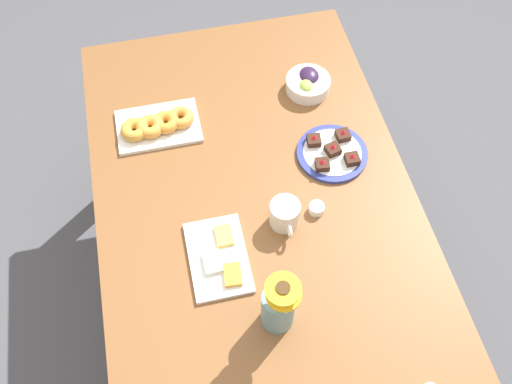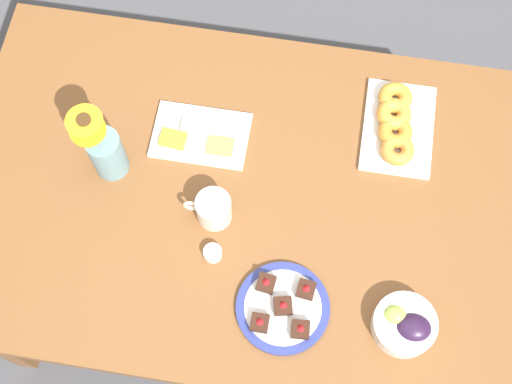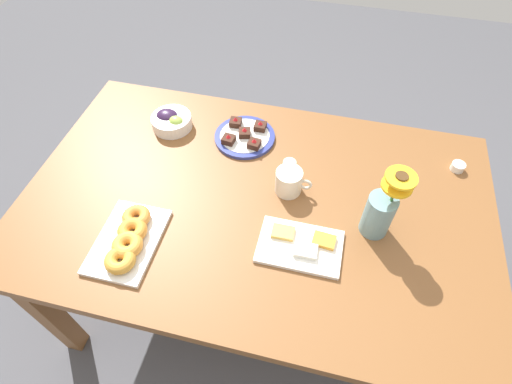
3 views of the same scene
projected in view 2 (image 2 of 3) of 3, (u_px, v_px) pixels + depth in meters
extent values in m
plane|color=#4C4C51|center=(256.00, 273.00, 2.57)|extent=(6.00, 6.00, 0.00)
cube|color=brown|center=(256.00, 200.00, 1.90)|extent=(1.60, 1.00, 0.04)
cube|color=brown|center=(491.00, 157.00, 2.35)|extent=(0.07, 0.07, 0.70)
cube|color=brown|center=(69.00, 96.00, 2.44)|extent=(0.07, 0.07, 0.70)
cylinder|color=silver|center=(214.00, 209.00, 1.82)|extent=(0.09, 0.09, 0.09)
cylinder|color=brown|center=(213.00, 204.00, 1.78)|extent=(0.08, 0.08, 0.00)
torus|color=silver|center=(192.00, 206.00, 1.82)|extent=(0.05, 0.01, 0.05)
cylinder|color=white|center=(404.00, 325.00, 1.73)|extent=(0.16, 0.16, 0.05)
ellipsoid|color=#2D1938|center=(414.00, 328.00, 1.71)|extent=(0.09, 0.07, 0.04)
ellipsoid|color=#9EC14C|center=(395.00, 315.00, 1.72)|extent=(0.05, 0.05, 0.04)
cube|color=white|center=(201.00, 135.00, 1.94)|extent=(0.26, 0.17, 0.01)
cube|color=#EFB74C|center=(220.00, 146.00, 1.91)|extent=(0.07, 0.05, 0.01)
cube|color=white|center=(195.00, 125.00, 1.94)|extent=(0.07, 0.05, 0.02)
cube|color=orange|center=(173.00, 139.00, 1.92)|extent=(0.07, 0.06, 0.01)
cube|color=white|center=(398.00, 128.00, 1.95)|extent=(0.19, 0.28, 0.01)
torus|color=gold|center=(395.00, 97.00, 1.96)|extent=(0.13, 0.13, 0.04)
torus|color=gold|center=(394.00, 114.00, 1.94)|extent=(0.11, 0.11, 0.04)
torus|color=orange|center=(395.00, 132.00, 1.92)|extent=(0.12, 0.12, 0.04)
torus|color=orange|center=(397.00, 150.00, 1.90)|extent=(0.12, 0.12, 0.04)
cylinder|color=white|center=(213.00, 253.00, 1.81)|extent=(0.05, 0.05, 0.03)
cylinder|color=#C68923|center=(213.00, 252.00, 1.80)|extent=(0.04, 0.04, 0.01)
cylinder|color=navy|center=(283.00, 308.00, 1.76)|extent=(0.23, 0.23, 0.01)
cylinder|color=white|center=(283.00, 308.00, 1.76)|extent=(0.19, 0.19, 0.01)
cube|color=#381E14|center=(300.00, 329.00, 1.72)|extent=(0.05, 0.05, 0.02)
cone|color=red|center=(301.00, 328.00, 1.70)|extent=(0.02, 0.02, 0.01)
cube|color=#381E14|center=(260.00, 323.00, 1.73)|extent=(0.04, 0.04, 0.02)
cone|color=red|center=(260.00, 321.00, 1.71)|extent=(0.02, 0.02, 0.01)
cube|color=#381E14|center=(306.00, 290.00, 1.76)|extent=(0.05, 0.05, 0.02)
cone|color=red|center=(306.00, 288.00, 1.74)|extent=(0.02, 0.02, 0.01)
cube|color=#381E14|center=(266.00, 283.00, 1.77)|extent=(0.05, 0.05, 0.02)
cone|color=red|center=(266.00, 281.00, 1.75)|extent=(0.02, 0.02, 0.01)
cube|color=#381E14|center=(283.00, 306.00, 1.74)|extent=(0.05, 0.05, 0.02)
cone|color=red|center=(283.00, 304.00, 1.73)|extent=(0.02, 0.02, 0.01)
cylinder|color=#6B939E|center=(107.00, 154.00, 1.84)|extent=(0.09, 0.09, 0.15)
cylinder|color=#3D702D|center=(89.00, 131.00, 1.73)|extent=(0.01, 0.01, 0.10)
cylinder|color=yellow|center=(84.00, 121.00, 1.68)|extent=(0.09, 0.09, 0.01)
cylinder|color=#472D14|center=(84.00, 120.00, 1.67)|extent=(0.04, 0.04, 0.01)
cylinder|color=#3D702D|center=(91.00, 136.00, 1.74)|extent=(0.01, 0.01, 0.06)
cylinder|color=yellow|center=(88.00, 130.00, 1.71)|extent=(0.09, 0.09, 0.01)
cylinder|color=#472D14|center=(87.00, 129.00, 1.71)|extent=(0.04, 0.04, 0.01)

